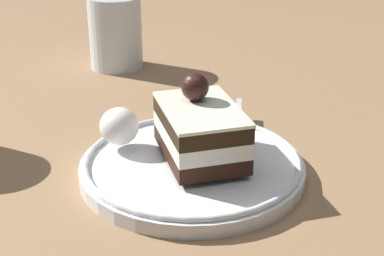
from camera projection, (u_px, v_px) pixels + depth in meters
The scene contains 6 objects.
ground_plane at pixel (189, 158), 0.57m from camera, with size 2.40×2.40×0.00m, color #8C6B49.
dessert_plate at pixel (192, 166), 0.53m from camera, with size 0.21×0.21×0.02m.
cake_slice at pixel (200, 129), 0.52m from camera, with size 0.12×0.12×0.07m.
whipped_cream_dollop at pixel (119, 126), 0.55m from camera, with size 0.04×0.04×0.04m, color white.
fork at pixel (239, 123), 0.59m from camera, with size 0.05×0.12×0.00m.
drink_glass_far at pixel (116, 37), 0.81m from camera, with size 0.08×0.08×0.10m.
Camera 1 is at (0.22, -0.46, 0.26)m, focal length 52.94 mm.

